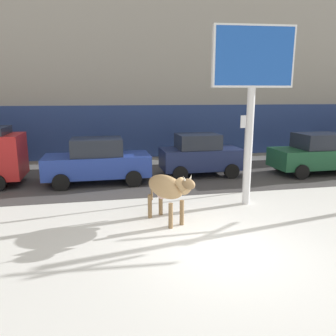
% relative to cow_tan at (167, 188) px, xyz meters
% --- Properties ---
extents(ground_plane, '(120.00, 120.00, 0.00)m').
position_rel_cow_tan_xyz_m(ground_plane, '(0.93, -1.93, -0.99)').
color(ground_plane, white).
extents(road_strip, '(60.00, 5.60, 0.01)m').
position_rel_cow_tan_xyz_m(road_strip, '(0.93, 5.12, -0.99)').
color(road_strip, '#423F3F').
rests_on(road_strip, ground).
extents(building_facade, '(44.00, 6.10, 13.00)m').
position_rel_cow_tan_xyz_m(building_facade, '(0.93, 12.21, 5.49)').
color(building_facade, gray).
rests_on(building_facade, ground).
extents(cow_tan, '(1.21, 1.88, 1.54)m').
position_rel_cow_tan_xyz_m(cow_tan, '(0.00, 0.00, 0.00)').
color(cow_tan, tan).
rests_on(cow_tan, ground).
extents(billboard, '(2.53, 0.44, 5.56)m').
position_rel_cow_tan_xyz_m(billboard, '(2.88, 1.07, 3.32)').
color(billboard, silver).
rests_on(billboard, ground).
extents(car_blue_sedan, '(4.21, 2.00, 1.84)m').
position_rel_cow_tan_xyz_m(car_blue_sedan, '(-1.92, 4.78, -0.09)').
color(car_blue_sedan, '#233D9E').
rests_on(car_blue_sedan, ground).
extents(car_navy_hatchback, '(3.51, 1.93, 1.86)m').
position_rel_cow_tan_xyz_m(car_navy_hatchback, '(2.54, 5.22, -0.07)').
color(car_navy_hatchback, '#19234C').
rests_on(car_navy_hatchback, ground).
extents(car_darkgreen_sedan, '(4.21, 2.00, 1.84)m').
position_rel_cow_tan_xyz_m(car_darkgreen_sedan, '(7.94, 4.53, -0.09)').
color(car_darkgreen_sedan, '#194C2D').
rests_on(car_darkgreen_sedan, ground).
extents(pedestrian_near_billboard, '(0.36, 0.24, 1.73)m').
position_rel_cow_tan_xyz_m(pedestrian_near_billboard, '(-6.18, 8.40, -0.11)').
color(pedestrian_near_billboard, '#282833').
rests_on(pedestrian_near_billboard, ground).
extents(street_sign, '(0.44, 0.08, 2.82)m').
position_rel_cow_tan_xyz_m(street_sign, '(3.33, 2.32, 0.68)').
color(street_sign, gray).
rests_on(street_sign, ground).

